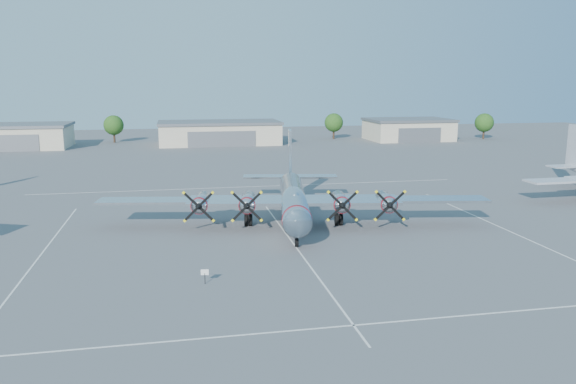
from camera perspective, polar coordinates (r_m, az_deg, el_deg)
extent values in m
plane|color=#565658|center=(55.55, -0.31, -4.12)|extent=(260.00, 260.00, 0.00)
cube|color=silver|center=(51.18, -24.26, -6.47)|extent=(0.15, 40.00, 0.01)
cube|color=silver|center=(50.84, 0.77, -5.56)|extent=(0.15, 40.00, 0.01)
cube|color=silver|center=(59.32, 22.09, -3.96)|extent=(0.15, 40.00, 0.01)
cube|color=silver|center=(35.43, 6.68, -13.30)|extent=(60.00, 0.15, 0.01)
cube|color=silver|center=(79.64, -3.75, 0.54)|extent=(60.00, 0.15, 0.01)
cube|color=beige|center=(139.57, -25.80, 5.02)|extent=(22.00, 14.00, 4.80)
cube|color=slate|center=(139.36, -25.89, 6.12)|extent=(22.60, 14.60, 0.60)
cube|color=slate|center=(132.84, -26.51, 4.44)|extent=(12.10, 0.20, 3.60)
cube|color=beige|center=(135.55, -6.98, 5.89)|extent=(28.00, 14.00, 4.80)
cube|color=slate|center=(135.34, -7.00, 7.03)|extent=(28.60, 14.60, 0.60)
cube|color=slate|center=(128.61, -6.73, 5.35)|extent=(15.40, 0.20, 3.60)
cube|color=beige|center=(147.17, 12.11, 6.13)|extent=(20.00, 14.00, 4.80)
cube|color=slate|center=(146.97, 12.15, 7.18)|extent=(20.60, 14.60, 0.60)
cube|color=slate|center=(140.80, 13.23, 5.63)|extent=(11.00, 0.20, 3.60)
cylinder|color=#382619|center=(143.99, -17.23, 5.38)|extent=(0.50, 0.50, 2.80)
sphere|color=#164513|center=(143.75, -17.30, 6.50)|extent=(4.80, 4.80, 4.80)
cylinder|color=#382619|center=(146.85, 4.66, 5.94)|extent=(0.50, 0.50, 2.80)
sphere|color=#164513|center=(146.62, 4.68, 7.05)|extent=(4.80, 4.80, 4.80)
cylinder|color=#382619|center=(154.53, 19.25, 5.62)|extent=(0.50, 0.50, 2.80)
sphere|color=#164513|center=(154.31, 19.31, 6.67)|extent=(4.80, 4.80, 4.80)
cylinder|color=black|center=(42.13, -8.44, -8.67)|extent=(0.06, 0.06, 0.85)
cube|color=white|center=(41.97, -8.46, -8.06)|extent=(0.58, 0.13, 0.42)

